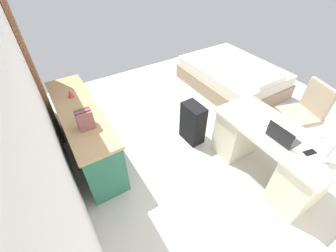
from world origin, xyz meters
TOP-DOWN VIEW (x-y plane):
  - ground_plane at (0.00, 0.00)m, footprint 5.30×5.30m
  - wall_back at (0.00, 2.15)m, footprint 4.03×0.10m
  - door_wooden at (1.47, 2.07)m, footprint 0.88×0.05m
  - desk at (-0.92, -0.06)m, footprint 1.45×0.67m
  - office_chair at (-0.74, -0.98)m, footprint 0.58×0.58m
  - credenza at (0.62, 1.77)m, footprint 1.80×0.48m
  - bed at (0.88, -1.24)m, footprint 1.90×1.41m
  - suitcase_black at (0.08, 0.35)m, footprint 0.37×0.23m
  - laptop at (-1.03, 0.01)m, footprint 0.31×0.22m
  - computer_mouse at (-0.77, -0.03)m, footprint 0.06×0.10m
  - cell_phone_near_laptop at (-1.31, -0.08)m, footprint 0.09×0.15m
  - desk_lamp at (-1.43, -0.06)m, footprint 0.16×0.11m
  - book_row at (0.24, 1.77)m, footprint 0.15×0.17m
  - figurine_small at (0.94, 1.77)m, footprint 0.08×0.08m

SIDE VIEW (x-z plane):
  - ground_plane at x=0.00m, z-range 0.00..0.00m
  - bed at x=0.88m, z-range -0.05..0.53m
  - suitcase_black at x=0.08m, z-range 0.00..0.63m
  - desk at x=-0.92m, z-range 0.02..0.74m
  - credenza at x=0.62m, z-range 0.00..0.79m
  - office_chair at x=-0.74m, z-range -0.05..0.89m
  - cell_phone_near_laptop at x=-1.31m, z-range 0.73..0.73m
  - computer_mouse at x=-0.77m, z-range 0.73..0.75m
  - laptop at x=-1.03m, z-range 0.67..0.88m
  - figurine_small at x=0.94m, z-range 0.79..0.90m
  - book_row at x=0.24m, z-range 0.79..1.02m
  - desk_lamp at x=-1.43m, z-range 0.81..1.15m
  - door_wooden at x=1.47m, z-range 0.00..2.04m
  - wall_back at x=0.00m, z-range 0.00..2.67m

